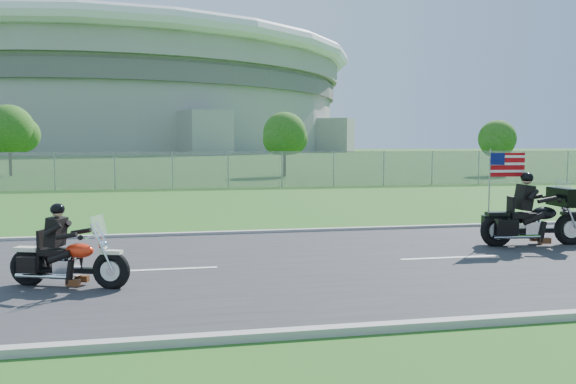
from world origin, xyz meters
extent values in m
plane|color=#214A17|center=(0.00, 0.00, 0.00)|extent=(420.00, 420.00, 0.00)
cube|color=#28282B|center=(0.00, 0.00, 0.02)|extent=(120.00, 8.00, 0.04)
cube|color=#9E9B93|center=(0.00, 4.05, 0.05)|extent=(120.00, 0.18, 0.12)
cube|color=#9E9B93|center=(0.00, -4.05, 0.05)|extent=(120.00, 0.18, 0.12)
cube|color=gray|center=(-5.00, 20.00, 1.00)|extent=(60.00, 0.03, 2.00)
cylinder|color=#A3A099|center=(-20.00, 170.00, 10.00)|extent=(130.00, 130.00, 20.00)
cylinder|color=#605E5B|center=(-20.00, 170.00, 17.00)|extent=(132.00, 132.00, 4.00)
cylinder|color=#A3A099|center=(-20.00, 170.00, 23.00)|extent=(134.00, 134.00, 6.00)
torus|color=white|center=(-20.00, 170.00, 27.00)|extent=(140.40, 140.40, 4.40)
cylinder|color=#382316|center=(6.00, 30.00, 1.26)|extent=(0.22, 0.22, 2.52)
sphere|color=#144D14|center=(6.00, 30.00, 3.15)|extent=(3.20, 3.20, 3.20)
sphere|color=#144D14|center=(6.64, 30.48, 2.79)|extent=(2.40, 2.40, 2.40)
sphere|color=#144D14|center=(5.44, 29.60, 2.70)|extent=(2.24, 2.24, 2.24)
cylinder|color=#382316|center=(-14.00, 34.00, 1.40)|extent=(0.22, 0.22, 2.80)
sphere|color=#144D14|center=(-14.00, 34.00, 3.50)|extent=(3.60, 3.60, 3.60)
sphere|color=#144D14|center=(-13.28, 34.54, 3.10)|extent=(2.70, 2.70, 2.70)
cylinder|color=#382316|center=(22.00, 28.00, 1.12)|extent=(0.22, 0.22, 2.24)
sphere|color=#144D14|center=(22.00, 28.00, 2.80)|extent=(2.80, 2.80, 2.80)
sphere|color=#144D14|center=(22.56, 28.42, 2.48)|extent=(2.10, 2.10, 2.10)
sphere|color=#144D14|center=(21.51, 27.65, 2.40)|extent=(1.96, 1.96, 1.96)
torus|color=black|center=(-2.73, -1.25, 0.34)|extent=(0.67, 0.37, 0.66)
torus|color=black|center=(-4.15, -0.75, 0.34)|extent=(0.67, 0.37, 0.66)
ellipsoid|color=red|center=(-3.26, -1.07, 0.66)|extent=(0.56, 0.43, 0.25)
cube|color=black|center=(-3.69, -0.91, 0.63)|extent=(0.55, 0.41, 0.11)
cube|color=black|center=(-3.65, -0.93, 0.97)|extent=(0.32, 0.41, 0.49)
sphere|color=black|center=(-3.61, -0.94, 1.35)|extent=(0.31, 0.31, 0.24)
cube|color=silver|center=(-2.92, -1.18, 1.09)|extent=(0.17, 0.40, 0.35)
torus|color=black|center=(7.57, 0.93, 0.41)|extent=(0.82, 0.25, 0.81)
torus|color=black|center=(5.72, 1.07, 0.41)|extent=(0.82, 0.25, 0.81)
ellipsoid|color=black|center=(6.88, 0.98, 0.80)|extent=(0.63, 0.39, 0.30)
cube|color=black|center=(6.32, 1.02, 0.76)|extent=(0.62, 0.37, 0.13)
cube|color=black|center=(6.37, 1.02, 1.18)|extent=(0.29, 0.45, 0.60)
sphere|color=black|center=(6.43, 1.02, 1.65)|extent=(0.31, 0.31, 0.29)
cube|color=black|center=(7.29, 0.95, 1.18)|extent=(0.30, 0.89, 0.44)
cube|color=#B70C11|center=(6.06, 1.26, 1.94)|extent=(0.87, 0.09, 0.57)
camera|label=1|loc=(-1.57, -10.84, 2.46)|focal=35.00mm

